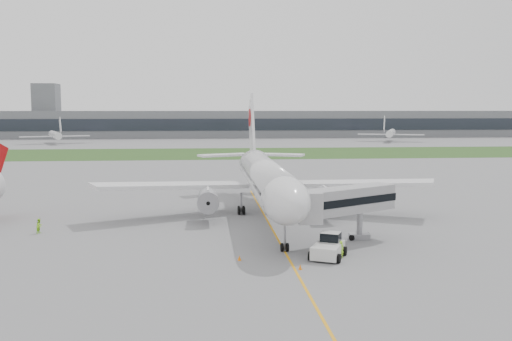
{
  "coord_description": "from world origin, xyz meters",
  "views": [
    {
      "loc": [
        -8.34,
        -73.72,
        15.08
      ],
      "look_at": [
        -1.53,
        2.0,
        6.84
      ],
      "focal_mm": 40.0,
      "sensor_mm": 36.0,
      "label": 1
    }
  ],
  "objects": [
    {
      "name": "safety_cone_left",
      "position": [
        -5.01,
        -18.2,
        0.26
      ],
      "size": [
        0.38,
        0.38,
        0.52
      ],
      "primitive_type": "cone",
      "color": "orange",
      "rests_on": "ground"
    },
    {
      "name": "apron_markings",
      "position": [
        0.0,
        -5.0,
        0.0
      ],
      "size": [
        70.0,
        70.0,
        0.04
      ],
      "primitive_type": null,
      "color": "orange",
      "rests_on": "ground"
    },
    {
      "name": "distant_aircraft_left",
      "position": [
        -73.02,
        179.93,
        0.0
      ],
      "size": [
        35.84,
        33.82,
        11.03
      ],
      "primitive_type": null,
      "rotation": [
        0.0,
        0.0,
        0.35
      ],
      "color": "silver",
      "rests_on": "ground"
    },
    {
      "name": "airliner",
      "position": [
        0.0,
        4.87,
        5.66
      ],
      "size": [
        48.13,
        53.95,
        17.88
      ],
      "color": "silver",
      "rests_on": "ground"
    },
    {
      "name": "jet_bridge",
      "position": [
        6.54,
        -12.5,
        4.83
      ],
      "size": [
        13.09,
        10.14,
        6.53
      ],
      "rotation": [
        0.0,
        0.0,
        0.53
      ],
      "color": "#A1A0A3",
      "rests_on": "ground"
    },
    {
      "name": "ground_crew_near",
      "position": [
        5.28,
        -18.17,
        0.9
      ],
      "size": [
        0.7,
        0.51,
        1.79
      ],
      "primitive_type": "imported",
      "rotation": [
        0.0,
        0.0,
        3.28
      ],
      "color": "#ACFF2A",
      "rests_on": "ground"
    },
    {
      "name": "control_tower",
      "position": [
        -90.0,
        232.0,
        0.0
      ],
      "size": [
        12.0,
        12.0,
        56.0
      ],
      "primitive_type": null,
      "color": "slate",
      "rests_on": "ground"
    },
    {
      "name": "pushback_tug",
      "position": [
        4.14,
        -17.73,
        1.11
      ],
      "size": [
        4.6,
        5.36,
        2.4
      ],
      "rotation": [
        0.0,
        0.0,
        -0.43
      ],
      "color": "silver",
      "rests_on": "ground"
    },
    {
      "name": "safety_cone_right",
      "position": [
        0.5,
        -21.95,
        0.25
      ],
      "size": [
        0.36,
        0.36,
        0.5
      ],
      "primitive_type": "cone",
      "color": "orange",
      "rests_on": "ground"
    },
    {
      "name": "distant_aircraft_right",
      "position": [
        77.04,
        182.13,
        0.0
      ],
      "size": [
        37.35,
        35.38,
        11.39
      ],
      "primitive_type": null,
      "rotation": [
        0.0,
        0.0,
        -0.37
      ],
      "color": "silver",
      "rests_on": "ground"
    },
    {
      "name": "ground",
      "position": [
        0.0,
        0.0,
        0.0
      ],
      "size": [
        600.0,
        600.0,
        0.0
      ],
      "primitive_type": "plane",
      "color": "gray",
      "rests_on": "ground"
    },
    {
      "name": "terminal_building",
      "position": [
        0.0,
        229.87,
        7.0
      ],
      "size": [
        320.0,
        22.3,
        14.0
      ],
      "color": "slate",
      "rests_on": "ground"
    },
    {
      "name": "ground_crew_far",
      "position": [
        -28.49,
        -3.55,
        0.91
      ],
      "size": [
        0.93,
        1.06,
        1.82
      ],
      "primitive_type": "imported",
      "rotation": [
        0.0,
        0.0,
        1.25
      ],
      "color": "#A0EF27",
      "rests_on": "ground"
    },
    {
      "name": "grass_strip",
      "position": [
        0.0,
        120.0,
        0.01
      ],
      "size": [
        600.0,
        50.0,
        0.02
      ],
      "primitive_type": "cube",
      "color": "#2D4E1D",
      "rests_on": "ground"
    }
  ]
}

